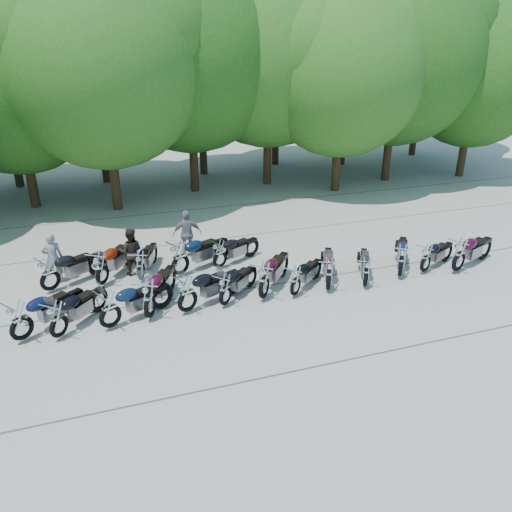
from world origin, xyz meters
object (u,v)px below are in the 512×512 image
object	(u,v)px
motorcycle_15	(140,265)
rider_0	(53,258)
motorcycle_16	(180,257)
rider_1	(131,252)
motorcycle_4	(187,293)
motorcycle_11	(426,257)
rider_2	(187,234)
motorcycle_12	(460,254)
motorcycle_13	(49,273)
motorcycle_9	(366,271)
motorcycle_1	(58,318)
motorcycle_0	(20,320)
motorcycle_2	(109,308)
motorcycle_6	(264,279)
motorcycle_17	(220,253)
motorcycle_3	(149,297)
motorcycle_5	(225,289)
motorcycle_10	(401,259)
motorcycle_14	(101,267)
motorcycle_8	(329,273)
motorcycle_7	(296,280)

from	to	relation	value
motorcycle_15	rider_0	world-z (taller)	rider_0
motorcycle_16	rider_1	world-z (taller)	rider_1
motorcycle_4	motorcycle_11	bearing A→B (deg)	-114.69
motorcycle_15	rider_2	bearing A→B (deg)	-117.89
motorcycle_12	motorcycle_13	xyz separation A→B (m)	(-13.09, 2.93, -0.03)
motorcycle_9	motorcycle_15	distance (m)	7.30
motorcycle_9	motorcycle_1	bearing A→B (deg)	27.81
motorcycle_0	rider_1	size ratio (longest dim) A/B	1.42
motorcycle_2	motorcycle_13	size ratio (longest dim) A/B	0.98
motorcycle_6	motorcycle_17	distance (m)	2.67
motorcycle_3	motorcycle_5	world-z (taller)	motorcycle_3
motorcycle_4	motorcycle_9	world-z (taller)	motorcycle_4
motorcycle_13	rider_0	distance (m)	0.73
motorcycle_1	rider_0	distance (m)	3.63
motorcycle_0	motorcycle_12	bearing A→B (deg)	-127.94
motorcycle_2	motorcycle_16	bearing A→B (deg)	-67.87
motorcycle_4	motorcycle_17	xyz separation A→B (m)	(1.67, 2.65, -0.07)
motorcycle_9	rider_0	world-z (taller)	rider_0
motorcycle_9	rider_2	distance (m)	6.51
motorcycle_17	motorcycle_10	bearing A→B (deg)	-141.81
motorcycle_0	motorcycle_14	distance (m)	3.43
motorcycle_4	rider_2	bearing A→B (deg)	-37.09
motorcycle_2	motorcycle_12	xyz separation A→B (m)	(11.45, -0.06, 0.04)
motorcycle_12	rider_1	bearing A→B (deg)	50.31
motorcycle_8	motorcycle_14	distance (m)	7.23
motorcycle_17	rider_0	size ratio (longest dim) A/B	1.24
motorcycle_1	rider_1	size ratio (longest dim) A/B	1.34
motorcycle_9	motorcycle_16	size ratio (longest dim) A/B	0.82
motorcycle_1	motorcycle_12	distance (m)	12.78
motorcycle_6	motorcycle_8	distance (m)	2.12
motorcycle_4	motorcycle_13	world-z (taller)	motorcycle_4
motorcycle_11	rider_2	bearing A→B (deg)	36.22
motorcycle_12	rider_2	bearing A→B (deg)	41.14
motorcycle_12	motorcycle_14	xyz separation A→B (m)	(-11.53, 2.83, -0.02)
motorcycle_5	motorcycle_13	bearing A→B (deg)	19.85
motorcycle_2	motorcycle_9	distance (m)	7.90
motorcycle_4	motorcycle_2	bearing A→B (deg)	69.39
motorcycle_7	motorcycle_14	distance (m)	6.20
motorcycle_11	rider_1	size ratio (longest dim) A/B	1.26
motorcycle_15	rider_0	distance (m)	2.80
motorcycle_2	rider_2	world-z (taller)	rider_2
rider_0	rider_1	xyz separation A→B (m)	(2.45, -0.18, -0.04)
motorcycle_0	motorcycle_8	xyz separation A→B (m)	(8.91, 0.03, -0.03)
motorcycle_2	motorcycle_11	size ratio (longest dim) A/B	1.12
motorcycle_3	motorcycle_10	size ratio (longest dim) A/B	1.05
motorcycle_11	rider_2	size ratio (longest dim) A/B	1.17
motorcycle_6	rider_0	distance (m)	6.92
motorcycle_14	rider_0	xyz separation A→B (m)	(-1.45, 0.79, 0.18)
motorcycle_11	motorcycle_16	distance (m)	8.30
motorcycle_2	motorcycle_8	xyz separation A→B (m)	(6.66, 0.15, -0.02)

